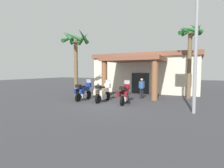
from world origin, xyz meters
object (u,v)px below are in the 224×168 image
motorcycle_blue (83,91)px  palm_tree_near_portico (190,43)px  motel_building (148,72)px  roadside_sign (197,16)px  motorcycle_cream (103,92)px  pedestrian (142,87)px  motorcycle_maroon (124,94)px  palm_tree_roadside (76,47)px

motorcycle_blue → palm_tree_near_portico: (7.40, 4.66, 3.93)m
motel_building → roadside_sign: 11.58m
motel_building → motorcycle_blue: bearing=-107.7°
motel_building → palm_tree_near_portico: size_ratio=1.85×
motorcycle_blue → roadside_sign: 9.17m
motorcycle_cream → roadside_sign: roadside_sign is taller
pedestrian → roadside_sign: (4.10, -3.88, 4.19)m
motel_building → motorcycle_blue: motel_building is taller
pedestrian → roadside_sign: bearing=-1.7°
motel_building → motorcycle_maroon: 9.06m
motorcycle_blue → roadside_sign: bearing=-100.6°
motel_building → motorcycle_blue: size_ratio=5.19×
motorcycle_cream → pedestrian: pedestrian is taller
palm_tree_roadside → palm_tree_near_portico: size_ratio=0.93×
motel_building → palm_tree_near_portico: bearing=-43.1°
motorcycle_cream → palm_tree_near_portico: (5.65, 4.62, 3.93)m
palm_tree_near_portico → roadside_sign: size_ratio=0.79×
motorcycle_cream → motorcycle_maroon: (1.75, -0.02, 0.00)m
motorcycle_blue → palm_tree_near_portico: 9.59m
roadside_sign → palm_tree_near_portico: bearing=95.6°
pedestrian → roadside_sign: roadside_sign is taller
motorcycle_maroon → roadside_sign: 6.39m
motel_building → motorcycle_blue: 9.45m
motorcycle_cream → motorcycle_blue: bearing=89.6°
motorcycle_cream → pedestrian: (2.11, 2.88, 0.28)m
motorcycle_blue → roadside_sign: (7.95, -0.96, 4.47)m
motorcycle_blue → motorcycle_maroon: size_ratio=1.01×
palm_tree_roadside → roadside_sign: 9.59m
pedestrian → palm_tree_roadside: 6.55m
motorcycle_blue → motorcycle_maroon: same height
motorcycle_cream → palm_tree_near_portico: 8.29m
motorcycle_blue → palm_tree_near_portico: size_ratio=0.36×
motorcycle_maroon → motel_building: bearing=-5.2°
motorcycle_maroon → roadside_sign: bearing=-112.3°
palm_tree_near_portico → roadside_sign: 5.67m
motorcycle_maroon → palm_tree_near_portico: palm_tree_near_portico is taller
pedestrian → motorcycle_cream: bearing=-84.4°
motel_building → palm_tree_roadside: 9.27m
palm_tree_roadside → motorcycle_maroon: bearing=-10.8°
palm_tree_roadside → roadside_sign: roadside_sign is taller
roadside_sign → pedestrian: bearing=136.6°
pedestrian → palm_tree_roadside: bearing=-117.8°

